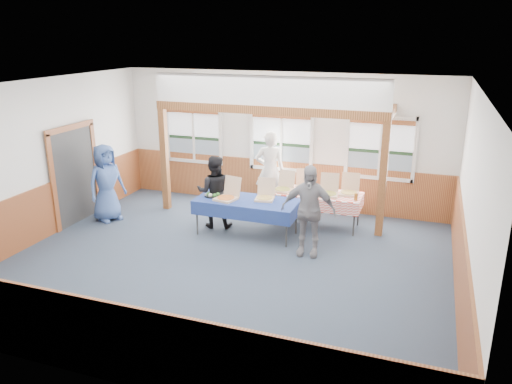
% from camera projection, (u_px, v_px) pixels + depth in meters
% --- Properties ---
extents(floor, '(8.00, 8.00, 0.00)m').
position_uv_depth(floor, '(226.00, 263.00, 9.19)').
color(floor, '#283241').
rests_on(floor, ground).
extents(ceiling, '(8.00, 8.00, 0.00)m').
position_uv_depth(ceiling, '(222.00, 86.00, 8.21)').
color(ceiling, white).
rests_on(ceiling, wall_back).
extents(wall_back, '(8.00, 0.00, 8.00)m').
position_uv_depth(wall_back, '(282.00, 140.00, 11.84)').
color(wall_back, silver).
rests_on(wall_back, floor).
extents(wall_front, '(8.00, 0.00, 8.00)m').
position_uv_depth(wall_front, '(102.00, 263.00, 5.56)').
color(wall_front, silver).
rests_on(wall_front, floor).
extents(wall_left, '(0.00, 8.00, 8.00)m').
position_uv_depth(wall_left, '(40.00, 161.00, 9.97)').
color(wall_left, silver).
rests_on(wall_left, floor).
extents(wall_right, '(0.00, 8.00, 8.00)m').
position_uv_depth(wall_right, '(471.00, 205.00, 7.43)').
color(wall_right, silver).
rests_on(wall_right, floor).
extents(wainscot_back, '(7.98, 0.05, 1.10)m').
position_uv_depth(wainscot_back, '(281.00, 183.00, 12.14)').
color(wainscot_back, brown).
rests_on(wainscot_back, floor).
extents(wainscot_front, '(7.98, 0.05, 1.10)m').
position_uv_depth(wainscot_front, '(111.00, 342.00, 5.91)').
color(wainscot_front, brown).
rests_on(wainscot_front, floor).
extents(wainscot_left, '(0.05, 6.98, 1.10)m').
position_uv_depth(wainscot_left, '(48.00, 210.00, 10.29)').
color(wainscot_left, brown).
rests_on(wainscot_left, floor).
extents(wainscot_right, '(0.05, 6.98, 1.10)m').
position_uv_depth(wainscot_right, '(461.00, 268.00, 7.76)').
color(wainscot_right, brown).
rests_on(wainscot_right, floor).
extents(cased_opening, '(0.06, 1.30, 2.10)m').
position_uv_depth(cased_opening, '(75.00, 176.00, 10.94)').
color(cased_opening, '#2F2F2F').
rests_on(cased_opening, wall_left).
extents(window_left, '(1.56, 0.10, 1.46)m').
position_uv_depth(window_left, '(194.00, 131.00, 12.51)').
color(window_left, silver).
rests_on(window_left, wall_back).
extents(window_mid, '(1.56, 0.10, 1.46)m').
position_uv_depth(window_mid, '(281.00, 137.00, 11.78)').
color(window_mid, silver).
rests_on(window_mid, wall_back).
extents(window_right, '(1.56, 0.10, 1.46)m').
position_uv_depth(window_right, '(381.00, 144.00, 11.05)').
color(window_right, silver).
rests_on(window_right, wall_back).
extents(post_left, '(0.15, 0.15, 2.40)m').
position_uv_depth(post_left, '(165.00, 160.00, 11.68)').
color(post_left, '#532E12').
rests_on(post_left, floor).
extents(post_right, '(0.15, 0.15, 2.40)m').
position_uv_depth(post_right, '(383.00, 180.00, 10.09)').
color(post_right, '#532E12').
rests_on(post_right, floor).
extents(cross_beam, '(5.15, 0.18, 0.18)m').
position_uv_depth(cross_beam, '(266.00, 110.00, 10.49)').
color(cross_beam, '#532E12').
rests_on(cross_beam, post_left).
extents(table_left, '(2.12, 0.93, 0.76)m').
position_uv_depth(table_left, '(247.00, 202.00, 10.29)').
color(table_left, '#2F2F2F').
rests_on(table_left, floor).
extents(table_right, '(2.04, 1.44, 0.76)m').
position_uv_depth(table_right, '(318.00, 195.00, 10.74)').
color(table_right, '#2F2F2F').
rests_on(table_right, floor).
extents(pizza_box_a, '(0.50, 0.57, 0.44)m').
position_uv_depth(pizza_box_a, '(227.00, 196.00, 10.28)').
color(pizza_box_a, '#CEB089').
rests_on(pizza_box_a, table_left).
extents(pizza_box_b, '(0.44, 0.51, 0.41)m').
position_uv_depth(pizza_box_b, '(265.00, 196.00, 10.29)').
color(pizza_box_b, '#CEB089').
rests_on(pizza_box_b, table_left).
extents(pizza_box_c, '(0.43, 0.50, 0.41)m').
position_uv_depth(pizza_box_c, '(283.00, 188.00, 10.85)').
color(pizza_box_c, '#CEB089').
rests_on(pizza_box_c, table_right).
extents(pizza_box_d, '(0.45, 0.51, 0.40)m').
position_uv_depth(pizza_box_d, '(304.00, 186.00, 10.99)').
color(pizza_box_d, '#CEB089').
rests_on(pizza_box_d, table_right).
extents(pizza_box_e, '(0.44, 0.52, 0.43)m').
position_uv_depth(pizza_box_e, '(328.00, 192.00, 10.56)').
color(pizza_box_e, '#CEB089').
rests_on(pizza_box_e, table_right).
extents(pizza_box_f, '(0.40, 0.48, 0.42)m').
position_uv_depth(pizza_box_f, '(349.00, 191.00, 10.62)').
color(pizza_box_f, '#CEB089').
rests_on(pizza_box_f, table_right).
extents(veggie_tray, '(0.38, 0.38, 0.09)m').
position_uv_depth(veggie_tray, '(213.00, 195.00, 10.51)').
color(veggie_tray, black).
rests_on(veggie_tray, table_left).
extents(drink_glass, '(0.07, 0.07, 0.15)m').
position_uv_depth(drink_glass, '(356.00, 197.00, 10.21)').
color(drink_glass, brown).
rests_on(drink_glass, table_right).
extents(woman_white, '(0.80, 0.65, 1.89)m').
position_uv_depth(woman_white, '(270.00, 171.00, 11.74)').
color(woman_white, silver).
rests_on(woman_white, floor).
extents(woman_black, '(0.90, 0.78, 1.58)m').
position_uv_depth(woman_black, '(214.00, 192.00, 10.69)').
color(woman_black, black).
rests_on(woman_black, floor).
extents(man_blue, '(0.85, 1.00, 1.74)m').
position_uv_depth(man_blue, '(106.00, 183.00, 11.05)').
color(man_blue, '#3D5B9A').
rests_on(man_blue, floor).
extents(person_grey, '(1.06, 0.50, 1.76)m').
position_uv_depth(person_grey, '(308.00, 210.00, 9.30)').
color(person_grey, gray).
rests_on(person_grey, floor).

